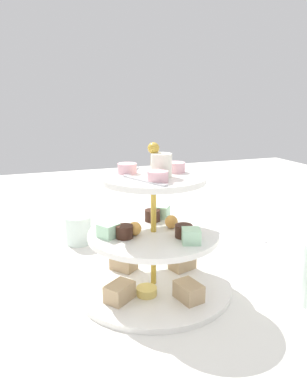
{
  "coord_description": "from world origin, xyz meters",
  "views": [
    {
      "loc": [
        0.59,
        -0.21,
        0.35
      ],
      "look_at": [
        0.0,
        0.0,
        0.18
      ],
      "focal_mm": 34.77,
      "sensor_mm": 36.0,
      "label": 1
    }
  ],
  "objects_px": {
    "tiered_serving_stand": "(154,245)",
    "water_glass_short_left": "(78,230)",
    "teacup_with_saucer": "(137,223)",
    "butter_knife_right": "(233,235)"
  },
  "relations": [
    {
      "from": "tiered_serving_stand",
      "to": "butter_knife_right",
      "type": "xyz_separation_m",
      "value": [
        -0.18,
        0.28,
        -0.08
      ]
    },
    {
      "from": "teacup_with_saucer",
      "to": "butter_knife_right",
      "type": "bearing_deg",
      "value": 63.16
    },
    {
      "from": "teacup_with_saucer",
      "to": "butter_knife_right",
      "type": "height_order",
      "value": "teacup_with_saucer"
    },
    {
      "from": "tiered_serving_stand",
      "to": "water_glass_short_left",
      "type": "xyz_separation_m",
      "value": [
        -0.27,
        -0.1,
        -0.05
      ]
    },
    {
      "from": "tiered_serving_stand",
      "to": "teacup_with_saucer",
      "type": "bearing_deg",
      "value": 168.56
    },
    {
      "from": "water_glass_short_left",
      "to": "teacup_with_saucer",
      "type": "distance_m",
      "value": 0.16
    },
    {
      "from": "butter_knife_right",
      "to": "teacup_with_saucer",
      "type": "bearing_deg",
      "value": 24.4
    },
    {
      "from": "tiered_serving_stand",
      "to": "teacup_with_saucer",
      "type": "xyz_separation_m",
      "value": [
        -0.3,
        0.06,
        -0.06
      ]
    },
    {
      "from": "tiered_serving_stand",
      "to": "water_glass_short_left",
      "type": "distance_m",
      "value": 0.29
    },
    {
      "from": "tiered_serving_stand",
      "to": "water_glass_short_left",
      "type": "relative_size",
      "value": 4.22
    }
  ]
}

